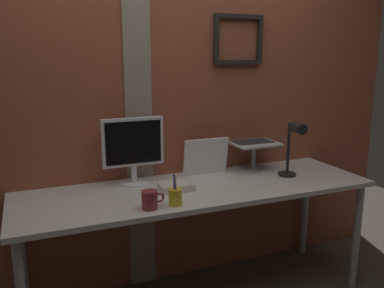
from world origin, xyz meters
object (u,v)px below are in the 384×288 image
(laptop, at_px, (249,134))
(pen_cup, at_px, (175,196))
(monitor, at_px, (133,146))
(whiteboard_panel, at_px, (206,156))
(coffee_mug, at_px, (150,200))
(desk_lamp, at_px, (294,143))

(laptop, xyz_separation_m, pen_cup, (-0.75, -0.52, -0.19))
(monitor, height_order, whiteboard_panel, monitor)
(coffee_mug, bearing_deg, whiteboard_panel, 41.29)
(laptop, distance_m, pen_cup, 0.93)
(whiteboard_panel, bearing_deg, coffee_mug, -138.71)
(whiteboard_panel, xyz_separation_m, pen_cup, (-0.39, -0.47, -0.07))
(laptop, xyz_separation_m, coffee_mug, (-0.89, -0.52, -0.19))
(monitor, distance_m, pen_cup, 0.50)
(desk_lamp, xyz_separation_m, coffee_mug, (-1.02, -0.18, -0.18))
(whiteboard_panel, bearing_deg, pen_cup, -129.88)
(whiteboard_panel, xyz_separation_m, desk_lamp, (0.49, -0.29, 0.11))
(laptop, relative_size, desk_lamp, 0.89)
(whiteboard_panel, distance_m, pen_cup, 0.61)
(whiteboard_panel, height_order, coffee_mug, whiteboard_panel)
(laptop, bearing_deg, pen_cup, -145.11)
(monitor, bearing_deg, coffee_mug, -93.53)
(monitor, bearing_deg, pen_cup, -75.68)
(pen_cup, bearing_deg, coffee_mug, 179.79)
(desk_lamp, bearing_deg, laptop, 111.72)
(whiteboard_panel, height_order, pen_cup, whiteboard_panel)
(monitor, xyz_separation_m, laptop, (0.86, 0.08, -0.00))
(laptop, relative_size, coffee_mug, 2.65)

